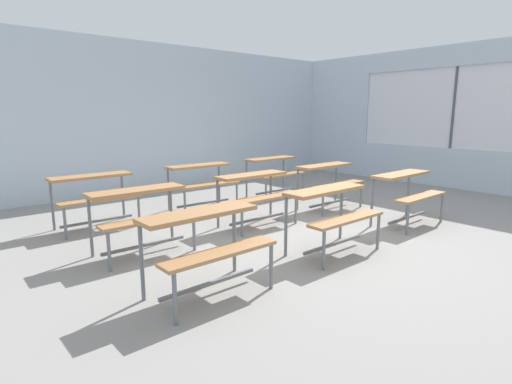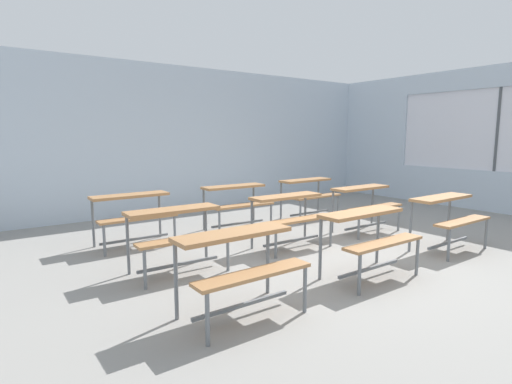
{
  "view_description": "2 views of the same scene",
  "coord_description": "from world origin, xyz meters",
  "views": [
    {
      "loc": [
        -3.8,
        -3.3,
        1.6
      ],
      "look_at": [
        -0.2,
        0.88,
        0.5
      ],
      "focal_mm": 28.0,
      "sensor_mm": 36.0,
      "label": 1
    },
    {
      "loc": [
        -3.8,
        -3.3,
        1.6
      ],
      "look_at": [
        -0.36,
        1.49,
        0.75
      ],
      "focal_mm": 28.0,
      "sensor_mm": 36.0,
      "label": 2
    }
  ],
  "objects": [
    {
      "name": "desk_bench_r2c0",
      "position": [
        -1.95,
        2.32,
        0.56
      ],
      "size": [
        1.1,
        0.59,
        0.74
      ],
      "rotation": [
        0.0,
        0.0,
        0.0
      ],
      "color": "#A87547",
      "rests_on": "ground"
    },
    {
      "name": "desk_bench_r0c0",
      "position": [
        -1.94,
        -0.47,
        0.56
      ],
      "size": [
        1.1,
        0.6,
        0.74
      ],
      "rotation": [
        0.0,
        0.0,
        0.01
      ],
      "color": "#A87547",
      "rests_on": "ground"
    },
    {
      "name": "desk_bench_r0c1",
      "position": [
        -0.23,
        -0.5,
        0.56
      ],
      "size": [
        1.1,
        0.59,
        0.74
      ],
      "rotation": [
        0.0,
        0.0,
        0.0
      ],
      "color": "#A87547",
      "rests_on": "ground"
    },
    {
      "name": "ground",
      "position": [
        0.0,
        0.0,
        -0.03
      ],
      "size": [
        10.0,
        9.0,
        0.05
      ],
      "primitive_type": "cube",
      "color": "gray"
    },
    {
      "name": "desk_bench_r1c2",
      "position": [
        1.46,
        0.93,
        0.56
      ],
      "size": [
        1.1,
        0.6,
        0.74
      ],
      "rotation": [
        0.0,
        0.0,
        -0.01
      ],
      "color": "#A87547",
      "rests_on": "ground"
    },
    {
      "name": "desk_bench_r0c2",
      "position": [
        1.54,
        -0.44,
        0.56
      ],
      "size": [
        1.1,
        0.6,
        0.74
      ],
      "rotation": [
        0.0,
        0.0,
        0.01
      ],
      "color": "#A87547",
      "rests_on": "ground"
    },
    {
      "name": "wall_back",
      "position": [
        0.0,
        4.5,
        1.5
      ],
      "size": [
        10.0,
        0.12,
        3.0
      ],
      "primitive_type": "cube",
      "color": "silver",
      "rests_on": "ground"
    },
    {
      "name": "desk_bench_r1c0",
      "position": [
        -1.91,
        0.9,
        0.56
      ],
      "size": [
        1.11,
        0.61,
        0.74
      ],
      "rotation": [
        0.0,
        0.0,
        -0.02
      ],
      "color": "#A87547",
      "rests_on": "ground"
    },
    {
      "name": "desk_bench_r1c1",
      "position": [
        -0.16,
        0.93,
        0.56
      ],
      "size": [
        1.11,
        0.6,
        0.74
      ],
      "rotation": [
        0.0,
        0.0,
        -0.01
      ],
      "color": "#A87547",
      "rests_on": "ground"
    },
    {
      "name": "desk_bench_r2c1",
      "position": [
        -0.18,
        2.3,
        0.56
      ],
      "size": [
        1.12,
        0.63,
        0.74
      ],
      "rotation": [
        0.0,
        0.0,
        -0.04
      ],
      "color": "#A87547",
      "rests_on": "ground"
    },
    {
      "name": "desk_bench_r2c2",
      "position": [
        1.48,
        2.29,
        0.56
      ],
      "size": [
        1.11,
        0.6,
        0.74
      ],
      "rotation": [
        0.0,
        0.0,
        0.01
      ],
      "color": "#A87547",
      "rests_on": "ground"
    }
  ]
}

